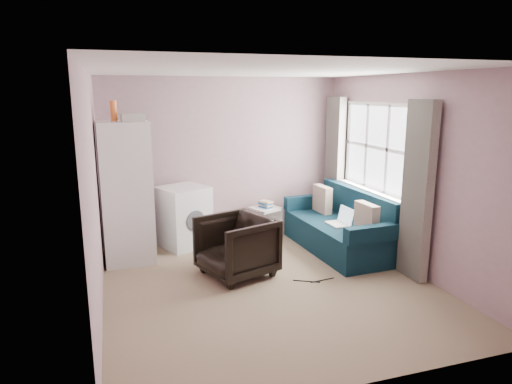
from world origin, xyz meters
The scene contains 8 objects.
room centered at (0.02, 0.01, 1.25)m, with size 3.84×4.24×2.54m.
armchair centered at (-0.29, 0.35, 0.42)m, with size 0.81×0.76×0.83m, color black.
fridge centered at (-1.55, 1.30, 0.96)m, with size 0.69×0.68×2.16m.
washing_machine centered at (-0.74, 1.68, 0.47)m, with size 0.84×0.84×0.90m.
side_table centered at (0.60, 1.82, 0.26)m, with size 0.53×0.53×0.56m.
sofa centered at (1.44, 0.81, 0.32)m, with size 0.98×2.00×0.87m.
window_dressing centered at (1.78, 0.70, 1.11)m, with size 0.17×2.62×2.18m.
floor_cables centered at (0.57, -0.14, 0.01)m, with size 0.52×0.17×0.01m.
Camera 1 is at (-1.71, -4.89, 2.27)m, focal length 32.00 mm.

